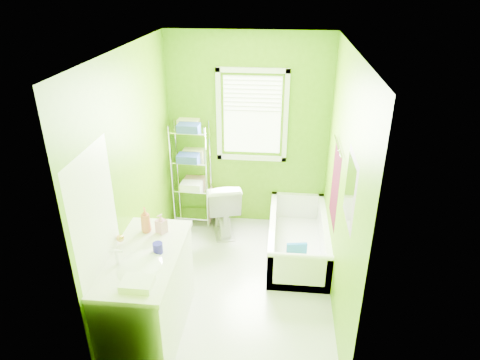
# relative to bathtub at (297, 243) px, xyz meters

# --- Properties ---
(ground) EXTENTS (2.90, 2.90, 0.00)m
(ground) POSITION_rel_bathtub_xyz_m (-0.70, -0.66, -0.16)
(ground) COLOR silver
(ground) RESTS_ON ground
(room_envelope) EXTENTS (2.14, 2.94, 2.62)m
(room_envelope) POSITION_rel_bathtub_xyz_m (-0.70, -0.66, 1.39)
(room_envelope) COLOR #518B06
(room_envelope) RESTS_ON ground
(window) EXTENTS (0.92, 0.05, 1.22)m
(window) POSITION_rel_bathtub_xyz_m (-0.65, 0.77, 1.46)
(window) COLOR white
(window) RESTS_ON ground
(door) EXTENTS (0.09, 0.80, 2.00)m
(door) POSITION_rel_bathtub_xyz_m (-1.73, -1.66, 0.84)
(door) COLOR white
(door) RESTS_ON ground
(right_wall_decor) EXTENTS (0.04, 1.48, 1.17)m
(right_wall_decor) POSITION_rel_bathtub_xyz_m (0.34, -0.68, 1.16)
(right_wall_decor) COLOR #440718
(right_wall_decor) RESTS_ON ground
(bathtub) EXTENTS (0.71, 1.52, 0.49)m
(bathtub) POSITION_rel_bathtub_xyz_m (0.00, 0.00, 0.00)
(bathtub) COLOR white
(bathtub) RESTS_ON ground
(toilet) EXTENTS (0.62, 0.85, 0.78)m
(toilet) POSITION_rel_bathtub_xyz_m (-1.01, 0.46, 0.23)
(toilet) COLOR white
(toilet) RESTS_ON ground
(vanity) EXTENTS (0.63, 1.24, 1.19)m
(vanity) POSITION_rel_bathtub_xyz_m (-1.44, -1.46, 0.34)
(vanity) COLOR white
(vanity) RESTS_ON ground
(wire_shelf_unit) EXTENTS (0.51, 0.40, 1.49)m
(wire_shelf_unit) POSITION_rel_bathtub_xyz_m (-1.43, 0.63, 0.75)
(wire_shelf_unit) COLOR silver
(wire_shelf_unit) RESTS_ON ground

